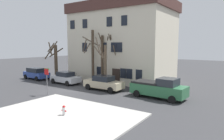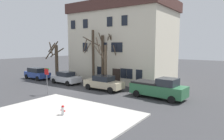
% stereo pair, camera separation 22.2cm
% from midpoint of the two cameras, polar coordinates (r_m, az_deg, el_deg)
% --- Properties ---
extents(ground_plane, '(120.00, 120.00, 0.00)m').
position_cam_midpoint_polar(ground_plane, '(23.35, -12.41, -5.65)').
color(ground_plane, '#38383A').
extents(sidewalk_slab, '(10.43, 8.66, 0.12)m').
position_cam_midpoint_polar(sidewalk_slab, '(14.93, -15.31, -12.71)').
color(sidewalk_slab, '#B7B5AD').
rests_on(sidewalk_slab, ground_plane).
extents(building_main, '(14.34, 9.12, 11.01)m').
position_cam_midpoint_polar(building_main, '(30.02, 3.28, 7.94)').
color(building_main, beige).
rests_on(building_main, ground_plane).
extents(tree_bare_near, '(1.98, 2.88, 5.69)m').
position_cam_midpoint_polar(tree_bare_near, '(31.44, -15.37, 2.91)').
color(tree_bare_near, '#4C3D2D').
rests_on(tree_bare_near, ground_plane).
extents(tree_bare_mid, '(3.16, 3.14, 7.37)m').
position_cam_midpoint_polar(tree_bare_mid, '(26.91, -5.10, 4.46)').
color(tree_bare_mid, '#4C3D2D').
rests_on(tree_bare_mid, ground_plane).
extents(tree_bare_far, '(2.25, 2.37, 7.17)m').
position_cam_midpoint_polar(tree_bare_far, '(26.51, -2.13, 3.77)').
color(tree_bare_far, '#4C3D2D').
rests_on(tree_bare_far, ground_plane).
extents(tree_bare_end, '(2.98, 2.97, 6.04)m').
position_cam_midpoint_polar(tree_bare_end, '(24.89, -1.68, 2.09)').
color(tree_bare_end, brown).
rests_on(tree_bare_end, ground_plane).
extents(car_blue_wagon, '(4.59, 2.27, 1.70)m').
position_cam_midpoint_polar(car_blue_wagon, '(32.31, -20.19, -0.85)').
color(car_blue_wagon, '#2D4799').
rests_on(car_blue_wagon, ground_plane).
extents(car_silver_sedan, '(4.42, 2.28, 1.61)m').
position_cam_midpoint_polar(car_silver_sedan, '(27.27, -12.64, -2.12)').
color(car_silver_sedan, '#B7BABF').
rests_on(car_silver_sedan, ground_plane).
extents(car_beige_sedan, '(4.66, 2.04, 1.65)m').
position_cam_midpoint_polar(car_beige_sedan, '(22.86, -2.09, -3.63)').
color(car_beige_sedan, '#C6B793').
rests_on(car_beige_sedan, ground_plane).
extents(pickup_truck_green, '(5.39, 2.52, 2.00)m').
position_cam_midpoint_polar(pickup_truck_green, '(19.91, 13.32, -4.99)').
color(pickup_truck_green, '#2D6B42').
rests_on(pickup_truck_green, ground_plane).
extents(fire_hydrant, '(0.42, 0.22, 0.69)m').
position_cam_midpoint_polar(fire_hydrant, '(14.97, -13.26, -10.90)').
color(fire_hydrant, silver).
rests_on(fire_hydrant, sidewalk_slab).
extents(street_sign_pole, '(0.76, 0.07, 2.73)m').
position_cam_midpoint_polar(street_sign_pole, '(21.44, -17.64, -1.71)').
color(street_sign_pole, slate).
rests_on(street_sign_pole, ground_plane).
extents(bicycle_leaning, '(1.73, 0.34, 1.03)m').
position_cam_midpoint_polar(bicycle_leaning, '(29.82, -9.51, -2.14)').
color(bicycle_leaning, black).
rests_on(bicycle_leaning, ground_plane).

